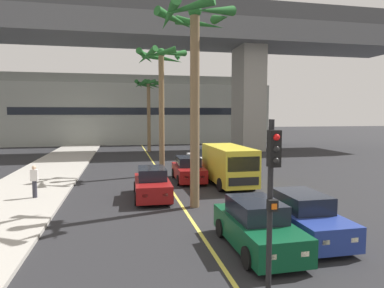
{
  "coord_description": "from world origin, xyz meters",
  "views": [
    {
      "loc": [
        -2.73,
        0.92,
        4.3
      ],
      "look_at": [
        0.0,
        14.0,
        3.13
      ],
      "focal_mm": 31.64,
      "sensor_mm": 36.0,
      "label": 1
    }
  ],
  "objects_px": {
    "car_queue_third": "(188,170)",
    "traffic_light_median_near": "(272,190)",
    "car_queue_front": "(257,227)",
    "delivery_van": "(228,164)",
    "palm_tree_far_median": "(161,73)",
    "car_queue_second": "(152,184)",
    "car_queue_fifth": "(202,158)",
    "car_queue_fourth": "(303,217)",
    "pedestrian_near_crosswalk": "(34,181)",
    "palm_tree_mid_median": "(195,50)",
    "palm_tree_near_median": "(148,94)"
  },
  "relations": [
    {
      "from": "car_queue_third",
      "to": "palm_tree_near_median",
      "type": "xyz_separation_m",
      "value": [
        -1.1,
        18.12,
        5.95
      ]
    },
    {
      "from": "car_queue_fifth",
      "to": "delivery_van",
      "type": "distance_m",
      "value": 7.19
    },
    {
      "from": "car_queue_fifth",
      "to": "palm_tree_far_median",
      "type": "bearing_deg",
      "value": -141.38
    },
    {
      "from": "palm_tree_mid_median",
      "to": "pedestrian_near_crosswalk",
      "type": "relative_size",
      "value": 5.67
    },
    {
      "from": "car_queue_third",
      "to": "palm_tree_far_median",
      "type": "bearing_deg",
      "value": 120.0
    },
    {
      "from": "car_queue_fourth",
      "to": "car_queue_fifth",
      "type": "distance_m",
      "value": 16.08
    },
    {
      "from": "palm_tree_mid_median",
      "to": "pedestrian_near_crosswalk",
      "type": "distance_m",
      "value": 10.16
    },
    {
      "from": "delivery_van",
      "to": "palm_tree_mid_median",
      "type": "xyz_separation_m",
      "value": [
        -3.05,
        -4.35,
        5.88
      ]
    },
    {
      "from": "car_queue_third",
      "to": "traffic_light_median_near",
      "type": "relative_size",
      "value": 0.99
    },
    {
      "from": "palm_tree_near_median",
      "to": "palm_tree_far_median",
      "type": "distance_m",
      "value": 15.66
    },
    {
      "from": "car_queue_fourth",
      "to": "palm_tree_mid_median",
      "type": "relative_size",
      "value": 0.45
    },
    {
      "from": "car_queue_fourth",
      "to": "pedestrian_near_crosswalk",
      "type": "height_order",
      "value": "pedestrian_near_crosswalk"
    },
    {
      "from": "car_queue_second",
      "to": "car_queue_fifth",
      "type": "relative_size",
      "value": 1.0
    },
    {
      "from": "car_queue_front",
      "to": "delivery_van",
      "type": "distance_m",
      "value": 9.78
    },
    {
      "from": "car_queue_second",
      "to": "traffic_light_median_near",
      "type": "height_order",
      "value": "traffic_light_median_near"
    },
    {
      "from": "car_queue_second",
      "to": "car_queue_fourth",
      "type": "relative_size",
      "value": 1.01
    },
    {
      "from": "car_queue_third",
      "to": "car_queue_fourth",
      "type": "xyz_separation_m",
      "value": [
        1.97,
        -10.72,
        0.0
      ]
    },
    {
      "from": "car_queue_third",
      "to": "car_queue_fifth",
      "type": "relative_size",
      "value": 1.0
    },
    {
      "from": "car_queue_third",
      "to": "palm_tree_far_median",
      "type": "height_order",
      "value": "palm_tree_far_median"
    },
    {
      "from": "palm_tree_mid_median",
      "to": "car_queue_fourth",
      "type": "bearing_deg",
      "value": -57.6
    },
    {
      "from": "car_queue_fifth",
      "to": "car_queue_second",
      "type": "bearing_deg",
      "value": -117.59
    },
    {
      "from": "car_queue_third",
      "to": "delivery_van",
      "type": "height_order",
      "value": "delivery_van"
    },
    {
      "from": "palm_tree_mid_median",
      "to": "car_queue_front",
      "type": "bearing_deg",
      "value": -79.92
    },
    {
      "from": "car_queue_fourth",
      "to": "pedestrian_near_crosswalk",
      "type": "relative_size",
      "value": 2.53
    },
    {
      "from": "car_queue_fourth",
      "to": "palm_tree_far_median",
      "type": "bearing_deg",
      "value": 104.43
    },
    {
      "from": "car_queue_fifth",
      "to": "car_queue_front",
      "type": "bearing_deg",
      "value": -97.55
    },
    {
      "from": "car_queue_second",
      "to": "palm_tree_near_median",
      "type": "distance_m",
      "value": 22.99
    },
    {
      "from": "car_queue_second",
      "to": "delivery_van",
      "type": "xyz_separation_m",
      "value": [
        4.83,
        2.23,
        0.57
      ]
    },
    {
      "from": "car_queue_second",
      "to": "car_queue_third",
      "type": "height_order",
      "value": "same"
    },
    {
      "from": "car_queue_third",
      "to": "car_queue_fourth",
      "type": "height_order",
      "value": "same"
    },
    {
      "from": "car_queue_front",
      "to": "car_queue_fifth",
      "type": "bearing_deg",
      "value": 82.45
    },
    {
      "from": "car_queue_fourth",
      "to": "palm_tree_far_median",
      "type": "height_order",
      "value": "palm_tree_far_median"
    },
    {
      "from": "car_queue_third",
      "to": "palm_tree_mid_median",
      "type": "relative_size",
      "value": 0.45
    },
    {
      "from": "palm_tree_mid_median",
      "to": "palm_tree_far_median",
      "type": "bearing_deg",
      "value": 93.28
    },
    {
      "from": "delivery_van",
      "to": "palm_tree_near_median",
      "type": "xyz_separation_m",
      "value": [
        -3.22,
        19.92,
        5.38
      ]
    },
    {
      "from": "car_queue_fourth",
      "to": "car_queue_fifth",
      "type": "height_order",
      "value": "same"
    },
    {
      "from": "car_queue_front",
      "to": "delivery_van",
      "type": "bearing_deg",
      "value": 77.42
    },
    {
      "from": "car_queue_third",
      "to": "car_queue_fifth",
      "type": "distance_m",
      "value": 5.8
    },
    {
      "from": "pedestrian_near_crosswalk",
      "to": "car_queue_fourth",
      "type": "bearing_deg",
      "value": -35.14
    },
    {
      "from": "delivery_van",
      "to": "palm_tree_mid_median",
      "type": "bearing_deg",
      "value": -125.04
    },
    {
      "from": "car_queue_second",
      "to": "car_queue_front",
      "type": "bearing_deg",
      "value": -69.71
    },
    {
      "from": "pedestrian_near_crosswalk",
      "to": "car_queue_third",
      "type": "bearing_deg",
      "value": 21.49
    },
    {
      "from": "car_queue_front",
      "to": "palm_tree_near_median",
      "type": "height_order",
      "value": "palm_tree_near_median"
    },
    {
      "from": "palm_tree_mid_median",
      "to": "palm_tree_far_median",
      "type": "relative_size",
      "value": 1.04
    },
    {
      "from": "car_queue_second",
      "to": "palm_tree_mid_median",
      "type": "xyz_separation_m",
      "value": [
        1.78,
        -2.12,
        6.45
      ]
    },
    {
      "from": "car_queue_fifth",
      "to": "palm_tree_near_median",
      "type": "relative_size",
      "value": 0.5
    },
    {
      "from": "car_queue_second",
      "to": "car_queue_fourth",
      "type": "xyz_separation_m",
      "value": [
        4.68,
        -6.68,
        0.0
      ]
    },
    {
      "from": "car_queue_front",
      "to": "palm_tree_far_median",
      "type": "xyz_separation_m",
      "value": [
        -1.42,
        13.8,
        6.47
      ]
    },
    {
      "from": "car_queue_fifth",
      "to": "traffic_light_median_near",
      "type": "xyz_separation_m",
      "value": [
        -3.33,
        -20.1,
        1.99
      ]
    },
    {
      "from": "car_queue_fifth",
      "to": "traffic_light_median_near",
      "type": "distance_m",
      "value": 20.47
    }
  ]
}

